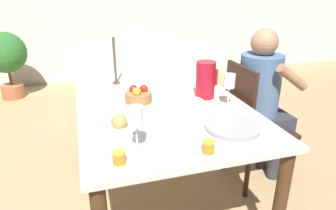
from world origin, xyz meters
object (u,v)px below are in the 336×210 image
jam_jar_amber (119,157)px  candlestick_tall (115,63)px  red_pitcher (205,80)px  person_seated (263,95)px  wine_glass_juice (136,118)px  potted_plant (6,56)px  fruit_bowl (138,96)px  serving_tray (233,127)px  wine_glass_water (229,82)px  bread_plate (119,124)px  chair_person_side (251,123)px  jam_jar_red (208,146)px  teacup_near_person (195,104)px

jam_jar_amber → candlestick_tall: 1.13m
red_pitcher → person_seated: bearing=4.4°
wine_glass_juice → potted_plant: wine_glass_juice is taller
red_pitcher → fruit_bowl: red_pitcher is taller
serving_tray → jam_jar_amber: 0.64m
wine_glass_water → fruit_bowl: size_ratio=1.19×
wine_glass_water → jam_jar_amber: wine_glass_water is taller
wine_glass_water → potted_plant: (-1.81, 2.77, -0.32)m
bread_plate → fruit_bowl: size_ratio=1.26×
chair_person_side → potted_plant: bearing=-140.9°
jam_jar_amber → jam_jar_red: size_ratio=1.00×
serving_tray → fruit_bowl: bearing=126.4°
chair_person_side → fruit_bowl: bearing=-92.8°
wine_glass_juice → fruit_bowl: bearing=78.0°
teacup_near_person → wine_glass_water: bearing=-6.7°
wine_glass_water → serving_tray: size_ratio=0.70×
wine_glass_juice → red_pitcher: bearing=43.6°
red_pitcher → teacup_near_person: 0.22m
wine_glass_juice → fruit_bowl: wine_glass_juice is taller
serving_tray → jam_jar_red: jam_jar_red is taller
serving_tray → bread_plate: size_ratio=1.36×
person_seated → fruit_bowl: bearing=-90.4°
person_seated → bread_plate: person_seated is taller
serving_tray → jam_jar_red: (-0.22, -0.18, 0.02)m
teacup_near_person → potted_plant: size_ratio=0.15×
wine_glass_water → bread_plate: wine_glass_water is taller
person_seated → jam_jar_red: size_ratio=19.75×
red_pitcher → jam_jar_amber: (-0.67, -0.64, -0.09)m
chair_person_side → serving_tray: bearing=-41.8°
chair_person_side → potted_plant: size_ratio=1.05×
red_pitcher → potted_plant: 3.13m
red_pitcher → wine_glass_water: bearing=-64.3°
potted_plant → wine_glass_water: bearing=-56.9°
jam_jar_red → candlestick_tall: bearing=103.2°
jam_jar_amber → fruit_bowl: fruit_bowl is taller
wine_glass_juice → fruit_bowl: 0.61m
chair_person_side → bread_plate: 1.09m
red_pitcher → wine_glass_water: (0.08, -0.17, 0.03)m
potted_plant → fruit_bowl: bearing=-63.5°
teacup_near_person → bread_plate: (-0.49, -0.16, 0.00)m
person_seated → wine_glass_juice: person_seated is taller
person_seated → potted_plant: size_ratio=1.32×
teacup_near_person → bread_plate: size_ratio=0.60×
wine_glass_water → jam_jar_amber: (-0.75, -0.47, -0.12)m
person_seated → red_pitcher: 0.51m
teacup_near_person → bread_plate: 0.52m
chair_person_side → bread_plate: (-1.01, -0.31, 0.27)m
wine_glass_juice → bread_plate: size_ratio=0.99×
red_pitcher → bread_plate: 0.70m
person_seated → fruit_bowl: 0.93m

